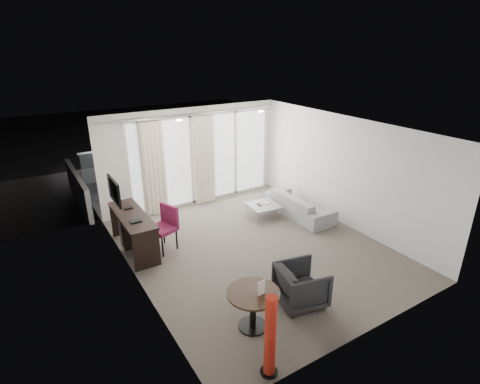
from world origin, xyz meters
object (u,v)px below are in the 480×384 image
desk_chair (162,229)px  tub_armchair (301,285)px  rattan_chair_a (210,165)px  rattan_chair_b (236,163)px  coffee_table (263,211)px  red_lamp (270,337)px  desk (134,232)px  round_table (253,310)px  sofa (299,205)px

desk_chair → tub_armchair: 3.18m
rattan_chair_a → rattan_chair_b: (0.85, -0.24, -0.01)m
tub_armchair → coffee_table: tub_armchair is taller
red_lamp → rattan_chair_b: 8.12m
desk → coffee_table: bearing=-1.7°
round_table → rattan_chair_a: size_ratio=1.01×
desk_chair → sofa: size_ratio=0.49×
desk_chair → red_lamp: (0.03, -3.79, 0.13)m
desk → rattan_chair_a: (3.50, 3.30, -0.01)m
rattan_chair_b → sofa: bearing=-105.8°
sofa → rattan_chair_b: 3.57m
desk → round_table: bearing=-75.5°
tub_armchair → sofa: size_ratio=0.39×
desk_chair → coffee_table: bearing=-16.5°
sofa → round_table: bearing=130.5°
round_table → tub_armchair: 1.02m
red_lamp → rattan_chair_b: size_ratio=1.56×
desk → rattan_chair_b: bearing=35.1°
round_table → tub_armchair: bearing=3.7°
desk → coffee_table: desk is taller
tub_armchair → coffee_table: 3.41m
desk_chair → rattan_chair_a: bearing=29.3°
coffee_table → rattan_chair_a: 3.41m
desk → sofa: bearing=-7.0°
round_table → tub_armchair: tub_armchair is taller
desk_chair → round_table: bearing=-104.9°
desk → round_table: (0.85, -3.27, -0.09)m
desk → sofa: (4.09, -0.50, -0.13)m
red_lamp → rattan_chair_a: size_ratio=1.53×
rattan_chair_b → rattan_chair_a: bearing=152.6°
coffee_table → rattan_chair_a: size_ratio=0.92×
round_table → rattan_chair_a: (2.66, 6.57, 0.08)m
sofa → tub_armchair: bearing=140.5°
desk → red_lamp: 4.15m
desk_chair → coffee_table: size_ratio=1.33×
tub_armchair → rattan_chair_a: size_ratio=0.96×
coffee_table → rattan_chair_b: size_ratio=0.94×
red_lamp → desk: bearing=97.6°
coffee_table → rattan_chair_a: bearing=86.0°
tub_armchair → round_table: bearing=105.5°
sofa → rattan_chair_a: bearing=8.8°
desk_chair → rattan_chair_a: desk_chair is taller
round_table → coffee_table: 3.99m
tub_armchair → rattan_chair_b: rattan_chair_b is taller
desk → tub_armchair: (1.86, -3.20, -0.06)m
sofa → rattan_chair_a: rattan_chair_a is taller
red_lamp → tub_armchair: 1.62m
desk → sofa: 4.12m
sofa → rattan_chair_b: size_ratio=2.52×
desk → red_lamp: red_lamp is taller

